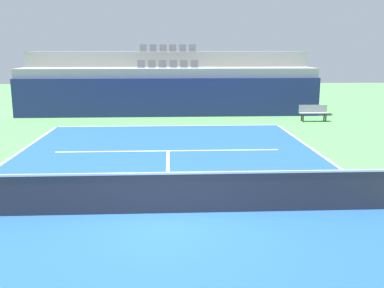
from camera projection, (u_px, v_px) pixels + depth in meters
name	position (u px, v px, depth m)	size (l,w,h in m)	color
ground_plane	(167.00, 213.00, 10.15)	(80.00, 80.00, 0.00)	#4C8C4C
court_surface	(167.00, 213.00, 10.15)	(11.00, 24.00, 0.01)	#1E4C99
baseline_far	(168.00, 126.00, 21.82)	(11.00, 0.10, 0.00)	white
service_line_far	(168.00, 151.00, 16.40)	(8.26, 0.10, 0.00)	white
centre_service_line	(168.00, 175.00, 13.27)	(0.10, 6.40, 0.00)	white
back_wall	(168.00, 98.00, 24.65)	(17.06, 0.30, 2.15)	navy
stands_tier_lower	(168.00, 91.00, 25.92)	(17.06, 2.40, 2.67)	#9E9E99
stands_tier_upper	(168.00, 80.00, 28.16)	(17.06, 2.40, 3.58)	#9E9E99
seating_row_lower	(168.00, 66.00, 25.71)	(3.55, 0.44, 0.44)	slate
seating_row_upper	(168.00, 49.00, 27.86)	(3.55, 0.44, 0.44)	slate
tennis_net	(167.00, 192.00, 10.04)	(11.08, 0.08, 1.07)	black
player_bench	(314.00, 112.00, 23.18)	(1.50, 0.40, 0.85)	#99999E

